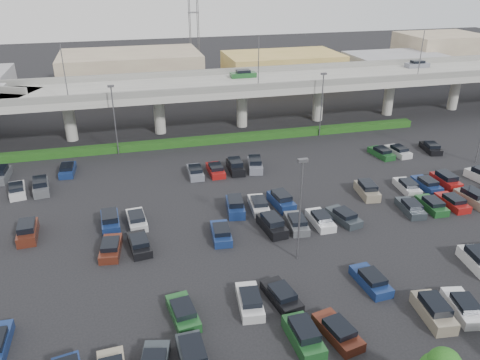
% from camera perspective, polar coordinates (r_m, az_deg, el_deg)
% --- Properties ---
extents(ground, '(280.00, 280.00, 0.00)m').
position_cam_1_polar(ground, '(52.13, 3.84, -4.66)').
color(ground, black).
extents(overpass, '(150.00, 13.00, 15.80)m').
position_cam_1_polar(overpass, '(78.59, -3.55, 11.10)').
color(overpass, gray).
rests_on(overpass, ground).
extents(hedge, '(66.00, 1.60, 1.10)m').
position_cam_1_polar(hedge, '(73.90, -2.15, 5.02)').
color(hedge, '#143810').
rests_on(hedge, ground).
extents(parked_cars, '(63.03, 41.59, 1.67)m').
position_cam_1_polar(parked_cars, '(48.66, 6.73, -6.25)').
color(parked_cars, silver).
rests_on(parked_cars, ground).
extents(light_poles, '(66.90, 48.38, 10.30)m').
position_cam_1_polar(light_poles, '(50.08, -1.17, 2.07)').
color(light_poles, '#525157').
rests_on(light_poles, ground).
extents(distant_buildings, '(138.00, 24.00, 9.00)m').
position_cam_1_polar(distant_buildings, '(110.37, 0.01, 13.46)').
color(distant_buildings, gray).
rests_on(distant_buildings, ground).
extents(comm_tower, '(2.40, 2.40, 30.00)m').
position_cam_1_polar(comm_tower, '(118.83, -5.72, 19.95)').
color(comm_tower, '#525157').
rests_on(comm_tower, ground).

